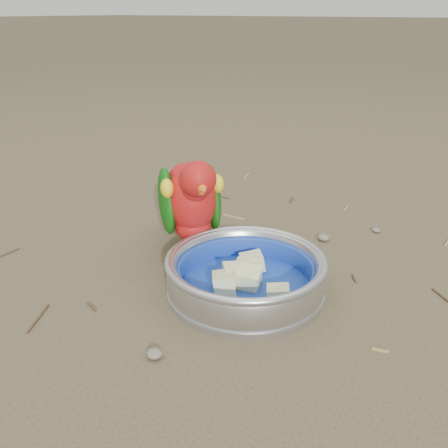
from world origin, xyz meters
The scene contains 6 objects.
ground centered at (0.00, 0.00, 0.00)m, with size 60.00×60.00×0.00m, color brown.
food_bowl centered at (-0.02, -0.05, 0.01)m, with size 0.24×0.24×0.02m, color #B2B2BA.
bowl_wall centered at (-0.02, -0.05, 0.04)m, with size 0.24×0.24×0.04m, color #B2B2BA, non-canonical shape.
fruit_wedges centered at (-0.02, -0.05, 0.03)m, with size 0.14×0.14×0.03m, color beige, non-canonical shape.
lory_parrot centered at (-0.16, 0.01, 0.09)m, with size 0.10×0.22×0.18m, color #AE1313, non-canonical shape.
ground_debris centered at (-0.02, 0.07, 0.00)m, with size 0.90×0.80×0.01m, color #A8864C, non-canonical shape.
Camera 1 is at (0.32, -0.61, 0.40)m, focal length 40.00 mm.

